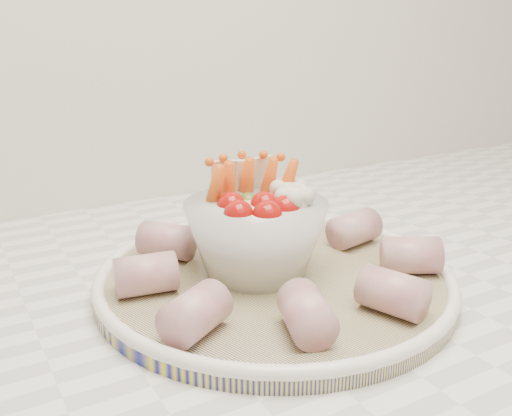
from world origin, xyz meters
TOP-DOWN VIEW (x-y plane):
  - serving_platter at (-0.07, 1.42)m, footprint 0.42×0.42m
  - veggie_bowl at (-0.08, 1.43)m, footprint 0.13×0.13m
  - cured_meat_rolls at (-0.07, 1.42)m, footprint 0.29×0.30m

SIDE VIEW (x-z plane):
  - serving_platter at x=-0.07m, z-range 0.92..0.94m
  - cured_meat_rolls at x=-0.07m, z-range 0.93..0.97m
  - veggie_bowl at x=-0.08m, z-range 0.92..1.03m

